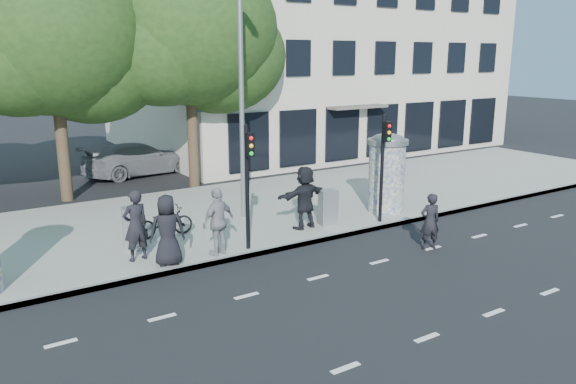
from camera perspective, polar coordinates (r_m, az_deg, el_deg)
ground at (r=12.94m, az=6.75°, el=-10.61°), size 120.00×120.00×0.00m
sidewalk at (r=18.94m, az=-7.80°, el=-2.48°), size 40.00×8.00×0.15m
curb at (r=15.61m, az=-1.58°, el=-5.91°), size 40.00×0.10×0.16m
lane_dash_near at (r=11.52m, az=13.92°, el=-14.17°), size 32.00×0.12×0.01m
lane_dash_far at (r=13.96m, az=3.06°, el=-8.67°), size 32.00×0.12×0.01m
ad_column_right at (r=19.15m, az=10.00°, el=2.12°), size 1.36×1.36×2.65m
traffic_pole_near at (r=14.94m, az=-4.09°, el=1.77°), size 0.22×0.31×3.40m
traffic_pole_far at (r=17.70m, az=9.68°, el=3.48°), size 0.22×0.31×3.40m
street_lamp at (r=17.79m, az=-4.70°, el=11.99°), size 0.25×0.93×8.00m
tree_near_left at (r=22.13m, az=-22.87°, el=14.61°), size 6.80×6.80×8.97m
tree_center at (r=23.22m, az=-10.07°, el=15.96°), size 7.00×7.00×9.30m
building at (r=35.03m, az=1.29°, el=14.80°), size 20.30×15.85×12.00m
ped_a at (r=14.36m, az=-12.15°, el=-3.83°), size 1.00×0.77×1.82m
ped_b at (r=14.88m, az=-15.22°, el=-3.30°), size 0.74×0.54×1.87m
ped_e at (r=14.88m, az=-7.09°, el=-3.00°), size 1.21×0.92×1.82m
ped_f at (r=17.05m, az=1.72°, el=-0.55°), size 1.85×0.84×1.93m
man_road at (r=16.15m, az=14.22°, el=-2.92°), size 0.68×0.55×1.61m
bicycle at (r=16.75m, az=-12.44°, el=-2.99°), size 0.68×1.71×0.88m
cabinet_left at (r=15.80m, az=-15.40°, el=-3.60°), size 0.65×0.53×1.19m
cabinet_right at (r=17.51m, az=4.10°, el=-1.57°), size 0.59×0.48×1.12m
car_right at (r=26.43m, az=-14.92°, el=3.26°), size 2.93×5.36×1.47m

